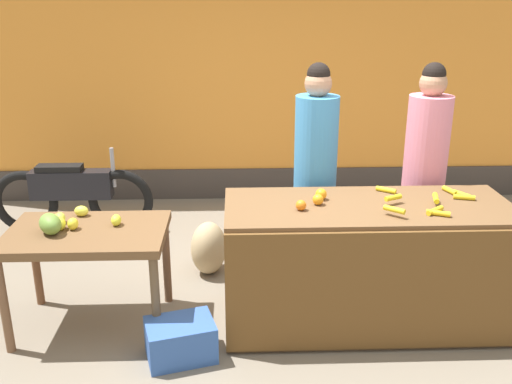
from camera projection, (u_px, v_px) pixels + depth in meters
name	position (u px, v px, depth m)	size (l,w,h in m)	color
ground_plane	(291.00, 320.00, 4.20)	(24.00, 24.00, 0.00)	#756B5B
market_wall_back	(270.00, 50.00, 6.29)	(7.25, 0.23, 3.47)	orange
fruit_stall_counter	(366.00, 265.00, 4.05)	(2.01, 0.82, 0.91)	brown
side_table_wooden	(87.00, 242.00, 3.93)	(1.10, 0.73, 0.75)	brown
banana_bunch_pile	(429.00, 200.00, 3.92)	(0.73, 0.60, 0.07)	yellow
orange_pile	(315.00, 199.00, 3.91)	(0.24, 0.28, 0.08)	orange
mango_papaya_pile	(61.00, 222.00, 3.90)	(0.57, 0.50, 0.14)	yellow
vendor_woman_blue_shirt	(315.00, 176.00, 4.52)	(0.34, 0.34, 1.81)	#33333D
vendor_woman_pink_shirt	(424.00, 176.00, 4.54)	(0.34, 0.34, 1.81)	#33333D
parked_motorcycle	(72.00, 194.00, 5.65)	(1.60, 0.18, 0.88)	black
produce_crate	(181.00, 340.00, 3.73)	(0.44, 0.32, 0.26)	#3359A5
produce_sack	(209.00, 248.00, 4.85)	(0.36, 0.30, 0.46)	tan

